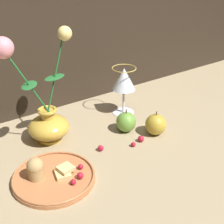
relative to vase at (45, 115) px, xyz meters
name	(u,v)px	position (x,y,z in m)	size (l,w,h in m)	color
ground_plane	(104,139)	(0.15, -0.09, -0.09)	(2.40, 2.40, 0.00)	#9E8966
vase	(45,115)	(0.00, 0.00, 0.00)	(0.23, 0.13, 0.35)	gold
plate_with_pastries	(52,176)	(-0.07, -0.18, -0.08)	(0.22, 0.22, 0.07)	#B77042
wine_glass	(124,81)	(0.31, 0.02, 0.03)	(0.08, 0.08, 0.17)	silver
apple_beside_vase	(156,124)	(0.30, -0.16, -0.06)	(0.07, 0.07, 0.08)	#B2932D
apple_near_glass	(125,121)	(0.24, -0.09, -0.06)	(0.07, 0.07, 0.08)	#669938
berry_near_plate	(141,139)	(0.24, -0.17, -0.08)	(0.02, 0.02, 0.02)	#AD192D
berry_front_center	(133,144)	(0.20, -0.18, -0.09)	(0.01, 0.01, 0.01)	#AD192D
berry_by_glass_stem	(101,148)	(0.11, -0.14, -0.08)	(0.02, 0.02, 0.02)	#AD192D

